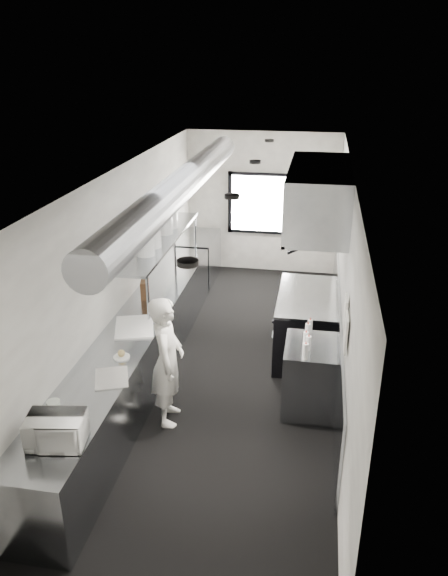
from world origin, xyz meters
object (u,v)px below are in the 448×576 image
at_px(plate_stack_d, 170,216).
at_px(squeeze_bottle_d, 308,331).
at_px(deli_tub_b, 54,405).
at_px(plate_stack_b, 153,237).
at_px(line_cook, 167,361).
at_px(microwave, 56,430).
at_px(squeeze_bottle_c, 306,339).
at_px(prep_counter, 138,353).
at_px(squeeze_bottle_e, 310,327).
at_px(deli_tub_a, 43,428).
at_px(small_plate, 122,357).
at_px(plate_stack_c, 165,223).
at_px(squeeze_bottle_a, 305,351).
at_px(bottle_station, 310,377).
at_px(exhaust_hood, 318,197).
at_px(far_work_table, 198,259).
at_px(squeeze_bottle_b, 308,343).
at_px(knife_block, 145,289).
at_px(cutting_board, 134,327).
at_px(plate_stack_a, 145,245).
at_px(range, 305,324).
at_px(pass_shelf, 162,241).

bearing_deg(plate_stack_d, squeeze_bottle_d, -42.59).
distance_m(deli_tub_b, plate_stack_b, 3.17).
height_order(line_cook, microwave, line_cook).
bearing_deg(squeeze_bottle_c, prep_counter, 173.93).
relative_size(plate_stack_d, squeeze_bottle_c, 1.94).
height_order(prep_counter, squeeze_bottle_c, squeeze_bottle_c).
relative_size(squeeze_bottle_c, squeeze_bottle_e, 1.02).
distance_m(deli_tub_a, small_plate, 1.46).
distance_m(small_plate, plate_stack_c, 2.77).
relative_size(plate_stack_c, squeeze_bottle_e, 1.80).
bearing_deg(plate_stack_c, squeeze_bottle_a, -45.04).
xyz_separation_m(microwave, squeeze_bottle_e, (2.19, 2.53, -0.05)).
relative_size(bottle_station, deli_tub_a, 5.74).
bearing_deg(exhaust_hood, squeeze_bottle_e, -89.45).
height_order(small_plate, plate_stack_b, plate_stack_b).
height_order(far_work_table, squeeze_bottle_b, squeeze_bottle_b).
xyz_separation_m(line_cook, small_plate, (-0.50, -0.15, 0.09)).
bearing_deg(microwave, plate_stack_d, 82.10).
height_order(knife_block, squeeze_bottle_e, knife_block).
bearing_deg(squeeze_bottle_a, exhaust_hood, 89.29).
xyz_separation_m(plate_stack_c, squeeze_bottle_e, (2.32, -1.65, -0.74)).
bearing_deg(cutting_board, squeeze_bottle_c, -2.70).
relative_size(exhaust_hood, squeeze_bottle_b, 12.02).
distance_m(line_cook, plate_stack_d, 3.04).
relative_size(knife_block, squeeze_bottle_c, 1.34).
height_order(small_plate, knife_block, knife_block).
bearing_deg(far_work_table, squeeze_bottle_c, -60.61).
bearing_deg(knife_block, squeeze_bottle_e, -29.08).
relative_size(bottle_station, squeeze_bottle_c, 4.70).
distance_m(bottle_station, small_plate, 2.33).
bearing_deg(bottle_station, squeeze_bottle_b, -111.42).
bearing_deg(microwave, plate_stack_a, 82.79).
bearing_deg(squeeze_bottle_a, knife_block, 150.34).
distance_m(range, deli_tub_b, 3.98).
bearing_deg(squeeze_bottle_c, cutting_board, 177.30).
bearing_deg(squeeze_bottle_e, line_cook, -152.89).
bearing_deg(prep_counter, squeeze_bottle_a, -13.47).
relative_size(knife_block, squeeze_bottle_a, 1.29).
relative_size(range, line_cook, 0.98).
xyz_separation_m(pass_shelf, cutting_board, (0.07, -1.63, -0.62)).
bearing_deg(line_cook, exhaust_hood, -49.17).
height_order(deli_tub_a, plate_stack_d, plate_stack_d).
bearing_deg(deli_tub_a, line_cook, 64.69).
xyz_separation_m(deli_tub_a, plate_stack_d, (0.06, 4.40, 0.80)).
xyz_separation_m(pass_shelf, plate_stack_c, (-0.02, 0.26, 0.20)).
bearing_deg(microwave, squeeze_bottle_e, 39.53).
relative_size(deli_tub_b, squeeze_bottle_a, 0.68).
height_order(bottle_station, cutting_board, cutting_board).
xyz_separation_m(bottle_station, plate_stack_d, (-2.37, 2.28, 1.31)).
bearing_deg(prep_counter, squeeze_bottle_b, -8.09).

